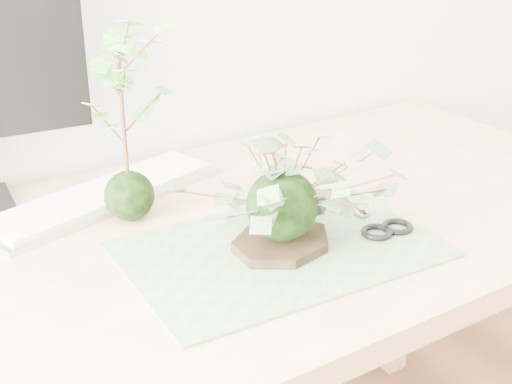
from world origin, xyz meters
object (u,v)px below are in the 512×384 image
Objects in this scene: desk at (200,287)px; maple_kokedama at (120,76)px; ivy_kokedama at (283,174)px; keyboard at (105,195)px.

maple_kokedama is (-0.06, 0.12, 0.32)m from desk.
desk is 0.25m from ivy_kokedama.
maple_kokedama is 0.73× the size of keyboard.
maple_kokedama is at bearing -101.25° from keyboard.
keyboard is at bearing 116.07° from ivy_kokedama.
desk is 0.24m from keyboard.
desk is at bearing -88.68° from keyboard.
desk is at bearing -64.31° from maple_kokedama.
maple_kokedama is (-0.15, 0.22, 0.11)m from ivy_kokedama.
desk is 0.35m from maple_kokedama.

